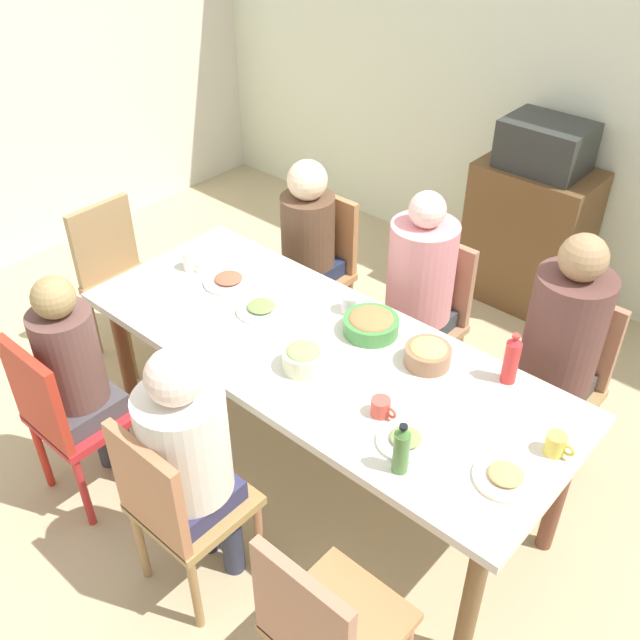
# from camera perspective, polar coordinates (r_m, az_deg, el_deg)

# --- Properties ---
(ground_plane) EXTENTS (6.92, 6.92, 0.00)m
(ground_plane) POSITION_cam_1_polar(r_m,az_deg,el_deg) (3.56, 0.00, -11.97)
(ground_plane) COLOR tan
(wall_back) EXTENTS (6.00, 0.12, 2.60)m
(wall_back) POSITION_cam_1_polar(r_m,az_deg,el_deg) (4.56, 20.36, 16.90)
(wall_back) COLOR silver
(wall_back) RESTS_ON ground_plane
(dining_table) EXTENTS (2.22, 0.88, 0.77)m
(dining_table) POSITION_cam_1_polar(r_m,az_deg,el_deg) (3.08, 0.00, -3.43)
(dining_table) COLOR silver
(dining_table) RESTS_ON ground_plane
(chair_0) EXTENTS (0.40, 0.40, 0.90)m
(chair_0) POSITION_cam_1_polar(r_m,az_deg,el_deg) (4.14, -15.69, 3.60)
(chair_0) COLOR #A5764C
(chair_0) RESTS_ON ground_plane
(chair_1) EXTENTS (0.40, 0.40, 0.90)m
(chair_1) POSITION_cam_1_polar(r_m,az_deg,el_deg) (3.30, -19.58, -6.97)
(chair_1) COLOR red
(chair_1) RESTS_ON ground_plane
(person_1) EXTENTS (0.30, 0.30, 1.16)m
(person_1) POSITION_cam_1_polar(r_m,az_deg,el_deg) (3.22, -18.81, -3.96)
(person_1) COLOR #39373F
(person_1) RESTS_ON ground_plane
(chair_2) EXTENTS (0.40, 0.40, 0.90)m
(chair_2) POSITION_cam_1_polar(r_m,az_deg,el_deg) (3.47, 18.50, -4.23)
(chair_2) COLOR #A88752
(chair_2) RESTS_ON ground_plane
(person_2) EXTENTS (0.33, 0.33, 1.28)m
(person_2) POSITION_cam_1_polar(r_m,az_deg,el_deg) (3.25, 18.67, -1.57)
(person_2) COLOR #3E3C48
(person_2) RESTS_ON ground_plane
(chair_3) EXTENTS (0.40, 0.40, 0.90)m
(chair_3) POSITION_cam_1_polar(r_m,az_deg,el_deg) (3.71, 8.39, 0.56)
(chair_3) COLOR #A57A57
(chair_3) RESTS_ON ground_plane
(person_3) EXTENTS (0.33, 0.33, 1.22)m
(person_3) POSITION_cam_1_polar(r_m,az_deg,el_deg) (3.53, 7.89, 2.87)
(person_3) COLOR #3F3A49
(person_3) RESTS_ON ground_plane
(chair_4) EXTENTS (0.40, 0.40, 0.90)m
(chair_4) POSITION_cam_1_polar(r_m,az_deg,el_deg) (2.83, -11.40, -14.16)
(chair_4) COLOR #A3834C
(chair_4) RESTS_ON ground_plane
(person_4) EXTENTS (0.33, 0.33, 1.19)m
(person_4) POSITION_cam_1_polar(r_m,az_deg,el_deg) (2.70, -10.45, -10.25)
(person_4) COLOR #32344B
(person_4) RESTS_ON ground_plane
(chair_5) EXTENTS (0.40, 0.40, 0.90)m
(chair_5) POSITION_cam_1_polar(r_m,az_deg,el_deg) (4.08, -0.18, 4.62)
(chair_5) COLOR #B47C4B
(chair_5) RESTS_ON ground_plane
(person_5) EXTENTS (0.30, 0.30, 1.16)m
(person_5) POSITION_cam_1_polar(r_m,az_deg,el_deg) (3.93, -1.08, 6.41)
(person_5) COLOR #2C2A43
(person_5) RESTS_ON ground_plane
(chair_6) EXTENTS (0.40, 0.40, 0.90)m
(chair_6) POSITION_cam_1_polar(r_m,az_deg,el_deg) (2.50, 0.33, -23.22)
(chair_6) COLOR #B47749
(chair_6) RESTS_ON ground_plane
(plate_0) EXTENTS (0.24, 0.24, 0.04)m
(plate_0) POSITION_cam_1_polar(r_m,az_deg,el_deg) (3.46, -7.28, 3.15)
(plate_0) COLOR silver
(plate_0) RESTS_ON dining_table
(plate_1) EXTENTS (0.22, 0.22, 0.04)m
(plate_1) POSITION_cam_1_polar(r_m,az_deg,el_deg) (2.58, 14.54, -11.98)
(plate_1) COLOR #ECE5CC
(plate_1) RESTS_ON dining_table
(plate_2) EXTENTS (0.21, 0.21, 0.04)m
(plate_2) POSITION_cam_1_polar(r_m,az_deg,el_deg) (2.64, 6.82, -9.45)
(plate_2) COLOR silver
(plate_2) RESTS_ON dining_table
(plate_3) EXTENTS (0.23, 0.23, 0.04)m
(plate_3) POSITION_cam_1_polar(r_m,az_deg,el_deg) (3.25, -4.69, 0.93)
(plate_3) COLOR silver
(plate_3) RESTS_ON dining_table
(bowl_0) EXTENTS (0.17, 0.17, 0.11)m
(bowl_0) POSITION_cam_1_polar(r_m,az_deg,el_deg) (2.90, -1.33, -3.01)
(bowl_0) COLOR beige
(bowl_0) RESTS_ON dining_table
(bowl_1) EXTENTS (0.19, 0.19, 0.10)m
(bowl_1) POSITION_cam_1_polar(r_m,az_deg,el_deg) (2.96, 8.59, -2.69)
(bowl_1) COLOR #936A4D
(bowl_1) RESTS_ON dining_table
(bowl_2) EXTENTS (0.24, 0.24, 0.09)m
(bowl_2) POSITION_cam_1_polar(r_m,az_deg,el_deg) (3.10, 4.09, -0.29)
(bowl_2) COLOR #448842
(bowl_2) RESTS_ON dining_table
(cup_0) EXTENTS (0.11, 0.07, 0.07)m
(cup_0) POSITION_cam_1_polar(r_m,az_deg,el_deg) (2.72, 4.90, -6.95)
(cup_0) COLOR #D44E43
(cup_0) RESTS_ON dining_table
(cup_1) EXTENTS (0.11, 0.08, 0.09)m
(cup_1) POSITION_cam_1_polar(r_m,az_deg,el_deg) (3.58, -10.23, 4.67)
(cup_1) COLOR white
(cup_1) RESTS_ON dining_table
(cup_2) EXTENTS (0.12, 0.08, 0.09)m
(cup_2) POSITION_cam_1_polar(r_m,az_deg,el_deg) (3.22, 2.45, 1.32)
(cup_2) COLOR white
(cup_2) RESTS_ON dining_table
(cup_3) EXTENTS (0.11, 0.07, 0.09)m
(cup_3) POSITION_cam_1_polar(r_m,az_deg,el_deg) (2.70, 18.29, -9.38)
(cup_3) COLOR #E7CE50
(cup_3) RESTS_ON dining_table
(bottle_0) EXTENTS (0.06, 0.06, 0.21)m
(bottle_0) POSITION_cam_1_polar(r_m,az_deg,el_deg) (2.48, 6.50, -10.19)
(bottle_0) COLOR #4F7D3C
(bottle_0) RESTS_ON dining_table
(bottle_1) EXTENTS (0.06, 0.06, 0.23)m
(bottle_1) POSITION_cam_1_polar(r_m,az_deg,el_deg) (2.90, 15.00, -3.05)
(bottle_1) COLOR red
(bottle_1) RESTS_ON dining_table
(side_cabinet) EXTENTS (0.70, 0.44, 0.90)m
(side_cabinet) POSITION_cam_1_polar(r_m,az_deg,el_deg) (4.65, 16.22, 6.47)
(side_cabinet) COLOR brown
(side_cabinet) RESTS_ON ground_plane
(microwave) EXTENTS (0.48, 0.36, 0.28)m
(microwave) POSITION_cam_1_polar(r_m,az_deg,el_deg) (4.40, 17.53, 13.12)
(microwave) COLOR #2C2F2E
(microwave) RESTS_ON side_cabinet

